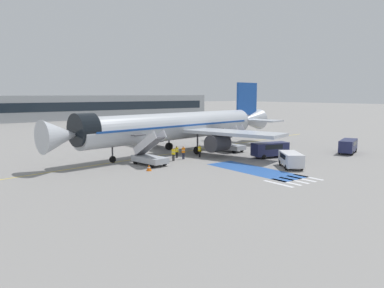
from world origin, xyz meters
name	(u,v)px	position (x,y,z in m)	size (l,w,h in m)	color
ground_plane	(180,152)	(0.00, 0.00, 0.00)	(600.00, 600.00, 0.00)	gray
apron_leadline_yellow	(175,153)	(-1.21, -0.36, 0.00)	(0.20, 75.05, 0.01)	gold
apron_stand_patch_blue	(254,170)	(-1.21, -16.15, 0.00)	(4.10, 12.09, 0.01)	#2856A8
apron_walkway_bar_0	(278,184)	(-4.21, -22.16, 0.00)	(0.44, 3.60, 0.01)	silver
apron_walkway_bar_1	(286,182)	(-3.01, -22.16, 0.00)	(0.44, 3.60, 0.01)	silver
apron_walkway_bar_2	(294,180)	(-1.81, -22.16, 0.00)	(0.44, 3.60, 0.01)	silver
apron_walkway_bar_3	(301,179)	(-0.61, -22.16, 0.00)	(0.44, 3.60, 0.01)	silver
apron_walkway_bar_4	(308,177)	(0.59, -22.16, 0.00)	(0.44, 3.60, 0.01)	silver
airliner	(178,126)	(-0.61, -0.28, 3.92)	(41.46, 31.01, 10.66)	#B7BCC4
boarding_stairs_forward	(149,156)	(-9.03, -6.04, 1.04)	(2.85, 5.45, 4.41)	#ADB2BA
boarding_stairs_aft	(229,145)	(6.34, -3.86, 1.01)	(2.85, 5.45, 4.20)	#ADB2BA
fuel_tanker	(148,126)	(8.67, 23.90, 1.81)	(3.33, 8.73, 3.57)	#38383D
service_van_0	(270,149)	(6.89, -11.53, 1.24)	(5.45, 2.98, 2.06)	#1E234C
service_van_1	(291,159)	(3.24, -17.86, 1.11)	(4.28, 4.77, 1.81)	silver
service_van_2	(348,145)	(18.83, -16.07, 1.21)	(5.41, 3.59, 2.01)	#1E234C
ground_crew_0	(173,153)	(-5.16, -5.63, 1.01)	(0.45, 0.48, 1.75)	black
ground_crew_1	(200,150)	(-0.59, -5.39, 0.98)	(0.30, 0.46, 1.70)	black
ground_crew_2	(177,151)	(-3.32, -3.78, 0.91)	(0.45, 0.27, 1.60)	black
ground_crew_3	(183,152)	(-3.34, -5.34, 1.04)	(0.48, 0.36, 1.79)	#191E38
traffic_cone_0	(149,168)	(-10.96, -9.11, 0.34)	(0.62, 0.62, 0.68)	orange
traffic_cone_1	(274,151)	(10.84, -8.88, 0.23)	(0.41, 0.41, 0.45)	orange
terminal_building	(42,108)	(3.29, 82.15, 4.12)	(128.03, 12.10, 8.23)	#9EA3A8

